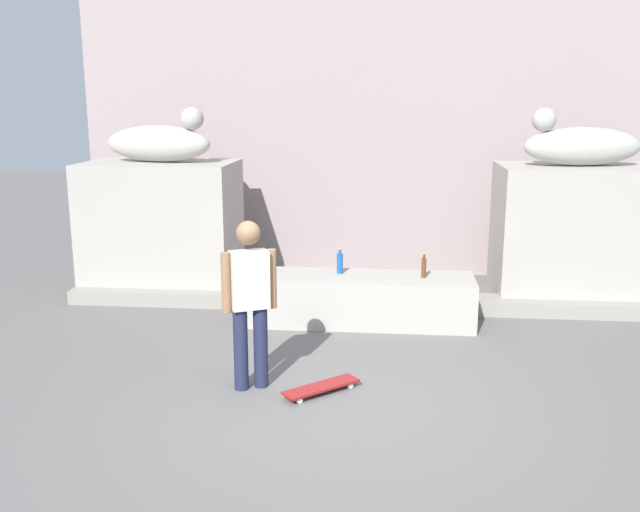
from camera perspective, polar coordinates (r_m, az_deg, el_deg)
name	(u,v)px	position (r m, az deg, el deg)	size (l,w,h in m)	color
ground_plane	(345,412)	(6.54, 2.06, -12.58)	(40.00, 40.00, 0.00)	#605E5B
facade_wall	(369,82)	(11.42, 3.98, 13.95)	(9.06, 0.60, 6.05)	gray
pedestal_left	(162,227)	(10.53, -12.70, 2.36)	(2.15, 1.37, 1.89)	#A39E93
pedestal_right	(575,234)	(10.33, 20.05, 1.69)	(2.15, 1.37, 1.89)	#A39E93
statue_reclining_left	(160,142)	(10.36, -12.86, 9.03)	(1.68, 0.84, 0.78)	#ABA9A0
statue_reclining_right	(580,145)	(10.17, 20.40, 8.48)	(1.66, 0.78, 0.78)	#ABA9A0
ledge_block	(358,299)	(8.88, 3.14, -3.53)	(2.89, 0.82, 0.60)	#A39E93
skater	(250,298)	(6.76, -5.75, -3.39)	(0.50, 0.34, 1.67)	#1E233F
skateboard	(321,387)	(6.89, 0.11, -10.61)	(0.74, 0.67, 0.08)	maroon
bottle_brown	(424,267)	(8.78, 8.44, -0.91)	(0.06, 0.06, 0.32)	#593314
bottle_blue	(340,263)	(8.89, 1.63, -0.56)	(0.08, 0.08, 0.33)	#194C99
bottle_clear	(258,270)	(8.61, -5.10, -1.14)	(0.07, 0.07, 0.30)	silver
stair_step	(360,301)	(9.52, 3.29, -3.71)	(8.04, 0.50, 0.19)	gray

